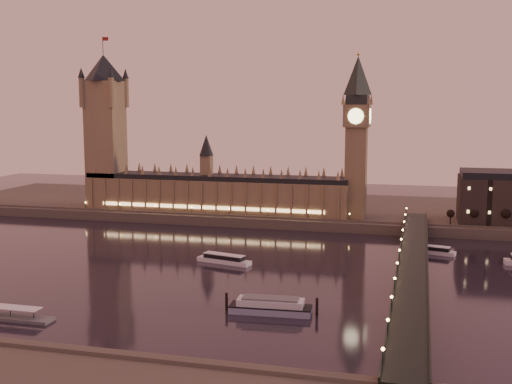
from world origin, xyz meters
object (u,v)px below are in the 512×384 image
cruise_boat_a (224,259)px  moored_barge (271,306)px  cruise_boat_b (433,250)px  pontoon_pier (1,315)px

cruise_boat_a → moored_barge: (40.12, -69.26, 0.77)m
cruise_boat_b → moored_barge: size_ratio=0.67×
cruise_boat_a → moored_barge: moored_barge is taller
cruise_boat_a → cruise_boat_b: (100.77, 46.81, -0.11)m
cruise_boat_a → moored_barge: size_ratio=0.81×
cruise_boat_a → cruise_boat_b: bearing=38.8°
cruise_boat_a → pontoon_pier: size_ratio=0.71×
cruise_boat_b → pontoon_pier: (-155.91, -146.59, -0.71)m
cruise_boat_b → moored_barge: (-60.64, -116.07, 0.88)m
moored_barge → pontoon_pier: bearing=-166.1°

